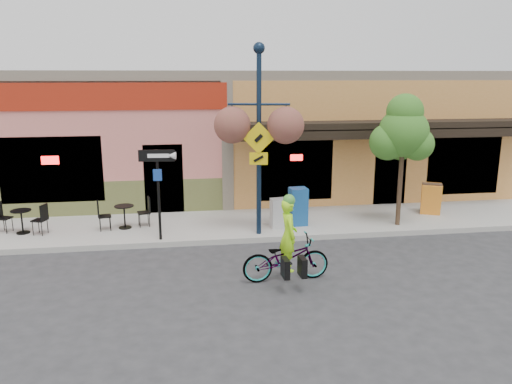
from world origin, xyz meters
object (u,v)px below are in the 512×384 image
one_way_sign (159,195)px  street_tree (402,160)px  building (243,130)px  newspaper_box_blue (298,206)px  newspaper_box_grey (278,213)px  cyclist_rider (288,246)px  lamp_post (259,142)px  bicycle (286,258)px

one_way_sign → street_tree: bearing=7.9°
building → newspaper_box_blue: building is taller
newspaper_box_grey → building: bearing=86.4°
building → newspaper_box_blue: 6.25m
cyclist_rider → building: bearing=-4.0°
street_tree → newspaper_box_grey: bearing=176.1°
lamp_post → newspaper_box_blue: bearing=38.6°
building → newspaper_box_grey: 6.41m
newspaper_box_grey → street_tree: 3.79m
cyclist_rider → newspaper_box_grey: 3.38m
bicycle → cyclist_rider: cyclist_rider is taller
one_way_sign → street_tree: (6.73, 0.35, 0.70)m
newspaper_box_grey → newspaper_box_blue: bearing=10.7°
newspaper_box_blue → cyclist_rider: bearing=-110.2°
cyclist_rider → newspaper_box_grey: bearing=-9.9°
one_way_sign → newspaper_box_grey: bearing=15.1°
building → street_tree: 7.41m
building → one_way_sign: (-3.04, -6.76, -0.91)m
building → bicycle: bearing=-91.5°
bicycle → one_way_sign: one_way_sign is taller
cyclist_rider → street_tree: bearing=-54.2°
cyclist_rider → one_way_sign: 4.00m
bicycle → lamp_post: lamp_post is taller
building → bicycle: (-0.25, -9.52, -1.75)m
building → lamp_post: (-0.40, -6.64, 0.42)m
one_way_sign → street_tree: 6.78m
bicycle → newspaper_box_grey: (0.47, 3.34, 0.07)m
building → bicycle: building is taller
bicycle → lamp_post: bearing=0.2°
newspaper_box_blue → bicycle: bearing=-110.9°
bicycle → newspaper_box_grey: bicycle is taller
street_tree → bicycle: bearing=-141.8°
building → one_way_sign: building is taller
cyclist_rider → newspaper_box_grey: cyclist_rider is taller
bicycle → newspaper_box_blue: size_ratio=1.75×
building → street_tree: size_ratio=4.82×
one_way_sign → newspaper_box_grey: one_way_sign is taller
newspaper_box_blue → street_tree: bearing=-12.1°
lamp_post → street_tree: (4.10, 0.23, -0.63)m
bicycle → cyclist_rider: 0.29m
cyclist_rider → lamp_post: lamp_post is taller
newspaper_box_blue → street_tree: 3.18m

